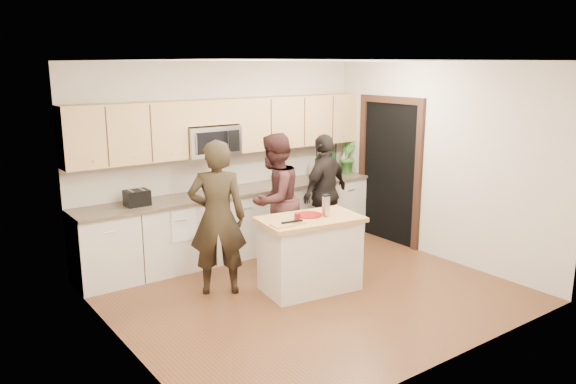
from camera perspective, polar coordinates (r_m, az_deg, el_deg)
floor at (r=6.84m, az=2.20°, el=-10.08°), size 4.50×4.50×0.00m
room_shell at (r=6.36m, az=2.33°, el=4.41°), size 4.52×4.02×2.71m
back_cabinetry at (r=8.00m, az=-5.29°, el=-3.08°), size 4.50×0.66×0.94m
upper_cabinetry at (r=7.87m, az=-5.84°, el=6.84°), size 4.50×0.33×0.75m
microwave at (r=7.70m, az=-7.88°, el=5.20°), size 0.76×0.41×0.40m
doorway at (r=8.60m, az=10.27°, el=2.60°), size 0.06×1.25×2.20m
framed_picture at (r=9.17m, az=4.18°, el=4.19°), size 0.30×0.03×0.38m
dish_towel at (r=7.32m, az=-10.98°, el=-2.11°), size 0.34×0.60×0.48m
island at (r=6.76m, az=2.24°, el=-6.23°), size 1.29×0.86×0.90m
red_plate at (r=6.70m, az=2.15°, el=-2.34°), size 0.31×0.31×0.02m
box_grater at (r=6.64m, az=3.88°, el=-1.30°), size 0.08×0.07×0.25m
drink_glass at (r=6.47m, az=0.94°, el=-2.54°), size 0.07×0.07×0.09m
cutting_board at (r=6.28m, az=-0.57°, el=-3.38°), size 0.26×0.21×0.02m
tongs at (r=6.34m, az=0.41°, el=-3.03°), size 0.27×0.07×0.02m
knife at (r=6.32m, az=1.03°, el=-3.17°), size 0.21×0.05×0.01m
toaster at (r=7.23m, az=-15.10°, el=-0.57°), size 0.29×0.23×0.20m
bottle_cluster at (r=8.86m, az=4.27°, el=2.84°), size 0.69×0.29×0.38m
orchid at (r=9.08m, az=5.97°, el=3.60°), size 0.37×0.38×0.54m
woman_left at (r=6.58m, az=-7.19°, el=-2.62°), size 0.80×0.71×1.84m
woman_center at (r=7.49m, az=-1.40°, el=-0.81°), size 1.07×0.97×1.78m
woman_right at (r=8.11m, az=3.78°, el=-0.06°), size 1.07×0.69×1.70m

